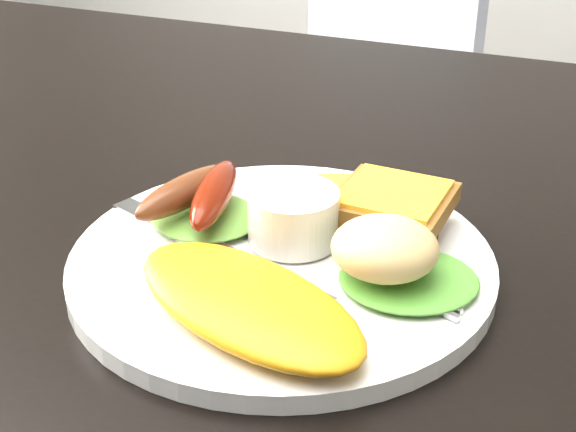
{
  "coord_description": "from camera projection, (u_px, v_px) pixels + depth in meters",
  "views": [
    {
      "loc": [
        0.27,
        -0.46,
        1.0
      ],
      "look_at": [
        0.12,
        -0.08,
        0.78
      ],
      "focal_mm": 50.0,
      "sensor_mm": 36.0,
      "label": 1
    }
  ],
  "objects": [
    {
      "name": "sausage_a",
      "position": [
        185.0,
        192.0,
        0.49
      ],
      "size": [
        0.04,
        0.09,
        0.02
      ],
      "primitive_type": "ellipsoid",
      "rotation": [
        0.0,
        0.0,
        -0.26
      ],
      "color": "brown",
      "rests_on": "lettuce_left"
    },
    {
      "name": "potato_salad",
      "position": [
        385.0,
        248.0,
        0.43
      ],
      "size": [
        0.07,
        0.07,
        0.03
      ],
      "primitive_type": "ellipsoid",
      "rotation": [
        0.0,
        0.0,
        0.25
      ],
      "color": "beige",
      "rests_on": "lettuce_right"
    },
    {
      "name": "plate",
      "position": [
        282.0,
        262.0,
        0.47
      ],
      "size": [
        0.25,
        0.25,
        0.01
      ],
      "primitive_type": "cylinder",
      "color": "white",
      "rests_on": "dining_table"
    },
    {
      "name": "toast_b",
      "position": [
        393.0,
        203.0,
        0.48
      ],
      "size": [
        0.07,
        0.07,
        0.01
      ],
      "primitive_type": "cube",
      "rotation": [
        0.0,
        0.0,
        -0.06
      ],
      "color": "#965830",
      "rests_on": "toast_a"
    },
    {
      "name": "ramekin",
      "position": [
        293.0,
        216.0,
        0.47
      ],
      "size": [
        0.06,
        0.06,
        0.03
      ],
      "primitive_type": "cylinder",
      "rotation": [
        0.0,
        0.0,
        0.06
      ],
      "color": "white",
      "rests_on": "plate"
    },
    {
      "name": "dining_chair",
      "position": [
        361.0,
        93.0,
        1.64
      ],
      "size": [
        0.57,
        0.57,
        0.05
      ],
      "primitive_type": "cube",
      "rotation": [
        0.0,
        0.0,
        -0.35
      ],
      "color": "tan",
      "rests_on": "ground"
    },
    {
      "name": "lettuce_left",
      "position": [
        204.0,
        216.0,
        0.5
      ],
      "size": [
        0.09,
        0.08,
        0.01
      ],
      "primitive_type": "ellipsoid",
      "rotation": [
        0.0,
        0.0,
        -0.26
      ],
      "color": "#529126",
      "rests_on": "plate"
    },
    {
      "name": "fork",
      "position": [
        214.0,
        250.0,
        0.47
      ],
      "size": [
        0.17,
        0.07,
        0.0
      ],
      "primitive_type": "cube",
      "rotation": [
        0.0,
        0.0,
        -0.35
      ],
      "color": "#ADAFB7",
      "rests_on": "plate"
    },
    {
      "name": "omelette",
      "position": [
        247.0,
        302.0,
        0.41
      ],
      "size": [
        0.17,
        0.12,
        0.02
      ],
      "primitive_type": "ellipsoid",
      "rotation": [
        0.0,
        0.0,
        -0.4
      ],
      "color": "gold",
      "rests_on": "plate"
    },
    {
      "name": "sausage_b",
      "position": [
        214.0,
        194.0,
        0.49
      ],
      "size": [
        0.04,
        0.09,
        0.02
      ],
      "primitive_type": "ellipsoid",
      "rotation": [
        0.0,
        0.0,
        0.24
      ],
      "color": "maroon",
      "rests_on": "lettuce_left"
    },
    {
      "name": "dining_table",
      "position": [
        181.0,
        205.0,
        0.59
      ],
      "size": [
        1.2,
        0.8,
        0.04
      ],
      "primitive_type": "cube",
      "color": "black",
      "rests_on": "ground"
    },
    {
      "name": "toast_a",
      "position": [
        372.0,
        208.0,
        0.51
      ],
      "size": [
        0.09,
        0.09,
        0.01
      ],
      "primitive_type": "cube",
      "rotation": [
        0.0,
        0.0,
        0.37
      ],
      "color": "brown",
      "rests_on": "plate"
    },
    {
      "name": "lettuce_right",
      "position": [
        409.0,
        279.0,
        0.44
      ],
      "size": [
        0.1,
        0.09,
        0.01
      ],
      "primitive_type": "ellipsoid",
      "rotation": [
        0.0,
        0.0,
        0.42
      ],
      "color": "#2D851B",
      "rests_on": "plate"
    }
  ]
}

